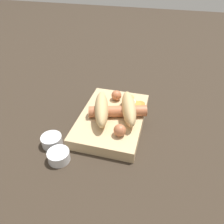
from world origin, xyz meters
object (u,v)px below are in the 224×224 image
Objects in this scene: bread_roll at (115,108)px; sausage at (118,111)px; food_tray at (112,119)px; condiment_cup_far at (59,156)px; condiment_cup_near at (52,141)px.

bread_roll reaches higher than sausage.
bread_roll is 0.02m from sausage.
condiment_cup_far is at bearing -28.06° from food_tray.
food_tray reaches higher than condiment_cup_far.
food_tray is 0.18m from condiment_cup_far.
sausage is 0.20m from condiment_cup_far.
sausage is 3.47× the size of condiment_cup_near.
condiment_cup_near is at bearing -50.11° from bread_roll.
bread_roll reaches higher than food_tray.
food_tray is 1.41× the size of sausage.
sausage is 0.19m from condiment_cup_near.
bread_roll is 0.19m from condiment_cup_far.
sausage is 3.47× the size of condiment_cup_far.
bread_roll is 3.26× the size of condiment_cup_near.
condiment_cup_near is (0.12, -0.14, -0.03)m from sausage.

